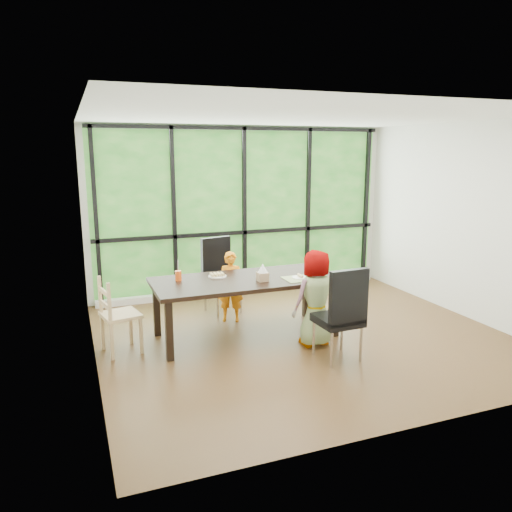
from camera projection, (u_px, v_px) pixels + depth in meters
name	position (u px, v px, depth m)	size (l,w,h in m)	color
ground	(302.00, 336.00, 6.28)	(5.00, 5.00, 0.00)	black
back_wall	(243.00, 211.00, 8.05)	(5.00, 5.00, 0.00)	silver
foliage_backdrop	(244.00, 211.00, 8.03)	(4.80, 0.02, 2.65)	#1A5219
window_mullions	(244.00, 211.00, 7.99)	(4.80, 0.06, 2.65)	black
window_sill	(246.00, 289.00, 8.23)	(4.80, 0.12, 0.10)	silver
dining_table	(246.00, 307.00, 6.22)	(2.30, 1.02, 0.75)	black
chair_window_leather	(223.00, 276.00, 7.10)	(0.46, 0.46, 1.08)	black
chair_interior_leather	(338.00, 313.00, 5.49)	(0.46, 0.46, 1.08)	black
chair_end_beech	(121.00, 315.00, 5.70)	(0.42, 0.40, 0.90)	tan
child_toddler	(231.00, 287.00, 6.75)	(0.35, 0.23, 0.97)	orange
child_older	(315.00, 298.00, 5.89)	(0.57, 0.37, 1.17)	slate
placemat	(302.00, 278.00, 6.14)	(0.45, 0.33, 0.01)	tan
plate_far	(217.00, 276.00, 6.22)	(0.23, 0.23, 0.01)	white
plate_near	(300.00, 278.00, 6.16)	(0.20, 0.20, 0.01)	white
orange_cup	(178.00, 276.00, 6.03)	(0.08, 0.08, 0.12)	#F65819
green_cup	(324.00, 272.00, 6.18)	(0.08, 0.08, 0.13)	#55D03B
tissue_box	(263.00, 277.00, 6.01)	(0.13, 0.13, 0.11)	tan
crepe_rolls_far	(217.00, 274.00, 6.22)	(0.20, 0.12, 0.04)	tan
crepe_rolls_near	(300.00, 276.00, 6.16)	(0.05, 0.12, 0.04)	tan
straw_white	(178.00, 268.00, 6.01)	(0.01, 0.01, 0.20)	white
straw_pink	(324.00, 264.00, 6.16)	(0.01, 0.01, 0.20)	pink
tissue	(263.00, 268.00, 5.99)	(0.12, 0.12, 0.11)	white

